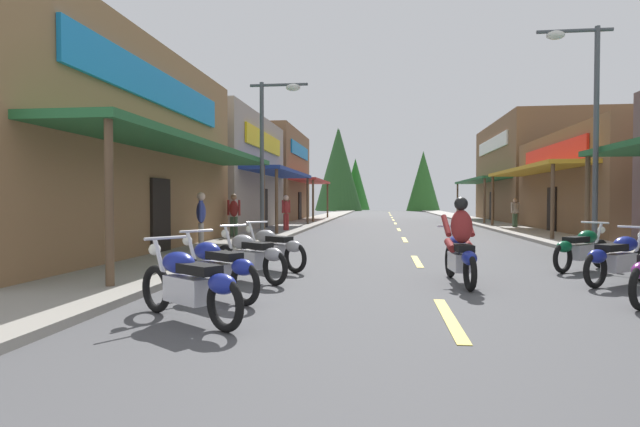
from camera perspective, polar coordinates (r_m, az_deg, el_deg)
ground at (r=28.85m, az=8.76°, el=-1.60°), size 9.08×88.73×0.10m
sidewalk_left at (r=29.23m, az=-2.46°, el=-1.32°), size 2.30×88.73×0.12m
sidewalk_right at (r=29.57m, az=19.86°, el=-1.38°), size 2.30×88.73×0.12m
centerline_dashes at (r=31.57m, az=8.62°, el=-1.23°), size 0.16×62.08×0.01m
storefront_left_nearest at (r=15.86m, az=-28.26°, el=6.37°), size 8.15×12.19×5.80m
storefront_left_middle at (r=27.09m, az=-15.55°, el=4.37°), size 10.69×10.21×5.77m
storefront_left_far at (r=37.42m, az=-8.29°, el=4.20°), size 9.68×10.00×6.54m
storefront_right_far at (r=38.47m, az=25.56°, el=4.29°), size 10.78×12.48×6.93m
streetlamp_left at (r=17.33m, az=-5.62°, el=8.59°), size 1.99×0.30×5.52m
streetlamp_right at (r=15.77m, az=27.94°, el=10.60°), size 1.99×0.30×6.24m
motorcycle_parked_right_3 at (r=10.44m, az=30.82°, el=-4.32°), size 1.74×1.40×1.04m
motorcycle_parked_right_4 at (r=12.14m, az=27.61°, el=-3.49°), size 1.68×1.48×1.04m
motorcycle_parked_left_0 at (r=6.47m, az=-14.67°, el=-7.63°), size 1.81×1.31×1.04m
motorcycle_parked_left_1 at (r=7.86m, az=-11.76°, el=-5.99°), size 1.77×1.36×1.04m
motorcycle_parked_left_2 at (r=9.47m, az=-7.95°, el=-4.70°), size 1.75×1.39×1.04m
motorcycle_parked_left_3 at (r=10.96m, az=-5.43°, el=-3.84°), size 1.78×1.36×1.04m
rider_cruising_lead at (r=9.35m, az=15.64°, el=-3.80°), size 0.61×2.14×1.57m
pedestrian_by_shop at (r=19.39m, az=-9.77°, el=0.06°), size 0.55×0.34×1.76m
pedestrian_browsing at (r=23.29m, az=-3.88°, el=0.31°), size 0.40×0.51×1.75m
pedestrian_waiting at (r=14.41m, az=-13.37°, el=-0.51°), size 0.35×0.55×1.74m
pedestrian_strolling at (r=27.98m, az=21.30°, el=0.23°), size 0.48×0.42×1.62m
treeline_backdrop at (r=73.93m, az=3.55°, el=4.67°), size 18.17×12.46×12.40m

